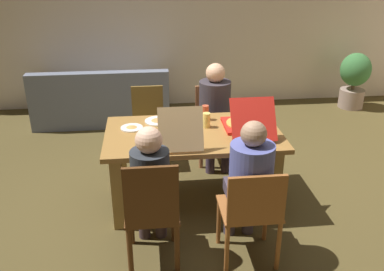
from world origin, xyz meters
name	(u,v)px	position (x,y,z in m)	size (l,w,h in m)	color
ground_plane	(193,200)	(0.00, 0.00, 0.00)	(20.00, 20.00, 0.00)	#4E4121
back_wall	(171,20)	(0.00, 2.96, 1.31)	(7.87, 0.12, 2.62)	beige
dining_table	(193,145)	(0.00, 0.00, 0.62)	(1.64, 0.95, 0.75)	olive
chair_0	(213,121)	(0.34, 0.94, 0.46)	(0.41, 0.43, 0.86)	#925936
person_0	(215,106)	(0.34, 0.81, 0.69)	(0.35, 0.53, 1.17)	#3F3242
chair_1	(252,210)	(0.34, -0.96, 0.50)	(0.46, 0.42, 0.85)	#995929
person_1	(249,178)	(0.34, -0.81, 0.70)	(0.33, 0.53, 1.19)	#423845
chair_2	(152,211)	(-0.41, -0.90, 0.51)	(0.42, 0.45, 0.95)	#522F15
person_2	(151,182)	(-0.41, -0.75, 0.68)	(0.29, 0.47, 1.15)	#433235
chair_3	(148,123)	(-0.41, 0.94, 0.47)	(0.38, 0.45, 0.87)	brown
pizza_box_0	(179,136)	(-0.15, -0.19, 0.80)	(0.38, 0.51, 0.38)	tan
pizza_box_1	(246,124)	(0.51, 0.03, 0.80)	(0.40, 0.63, 0.37)	red
plate_0	(158,121)	(-0.32, 0.30, 0.76)	(0.26, 0.26, 0.03)	white
plate_1	(132,127)	(-0.57, 0.15, 0.76)	(0.21, 0.21, 0.03)	white
drinking_glass_0	(205,113)	(0.15, 0.30, 0.82)	(0.07, 0.07, 0.15)	#B94A2F
drinking_glass_1	(207,120)	(0.14, 0.11, 0.82)	(0.07, 0.07, 0.14)	#E2CC64
drinking_glass_2	(271,132)	(0.69, -0.19, 0.80)	(0.08, 0.08, 0.11)	#B84933
couch	(102,102)	(-1.06, 2.26, 0.28)	(1.89, 0.79, 0.80)	slate
potted_plant	(354,78)	(2.78, 2.42, 0.48)	(0.46, 0.46, 0.86)	gray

